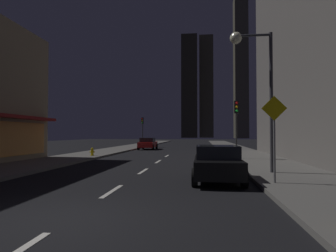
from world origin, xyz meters
TOP-DOWN VIEW (x-y plane):
  - ground_plane at (0.00, 32.00)m, footprint 78.00×136.00m
  - sidewalk_right at (7.00, 32.00)m, footprint 4.00×76.00m
  - sidewalk_left at (-7.00, 32.00)m, footprint 4.00×76.00m
  - lane_marking_center at (0.00, 8.40)m, footprint 0.16×23.00m
  - skyscraper_distant_tall at (-2.95, 143.73)m, footprint 8.15×7.07m
  - skyscraper_distant_mid at (5.91, 150.91)m, footprint 7.40×7.38m
  - skyscraper_distant_short at (21.05, 126.95)m, footprint 5.91×7.88m
  - car_parked_near at (3.60, 5.69)m, footprint 1.98×4.24m
  - car_parked_far at (-3.60, 29.09)m, footprint 1.98×4.24m
  - fire_hydrant_far_left at (-5.90, 16.58)m, footprint 0.42×0.30m
  - traffic_light_near_right at (5.50, 14.98)m, footprint 0.32×0.48m
  - traffic_light_far_left at (-5.50, 35.03)m, footprint 0.32×0.48m
  - street_lamp_right at (5.38, 7.57)m, footprint 1.96×0.56m
  - pedestrian_crossing_sign at (5.60, 4.65)m, footprint 0.91×0.08m

SIDE VIEW (x-z plane):
  - ground_plane at x=0.00m, z-range -0.10..0.00m
  - lane_marking_center at x=0.00m, z-range 0.00..0.01m
  - sidewalk_right at x=7.00m, z-range 0.00..0.15m
  - sidewalk_left at x=-7.00m, z-range 0.00..0.15m
  - fire_hydrant_far_left at x=-5.90m, z-range 0.13..0.78m
  - car_parked_near at x=3.60m, z-range 0.02..1.47m
  - car_parked_far at x=-3.60m, z-range 0.02..1.47m
  - pedestrian_crossing_sign at x=5.60m, z-range 0.44..3.59m
  - traffic_light_near_right at x=5.50m, z-range 1.09..5.29m
  - traffic_light_far_left at x=-5.50m, z-range 1.09..5.29m
  - street_lamp_right at x=5.38m, z-range 1.78..8.36m
  - skyscraper_distant_tall at x=-2.95m, z-range 0.00..53.40m
  - skyscraper_distant_mid at x=5.91m, z-range 0.00..54.99m
  - skyscraper_distant_short at x=21.05m, z-range 0.00..64.00m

